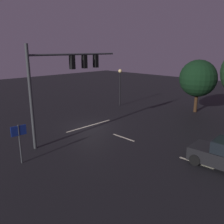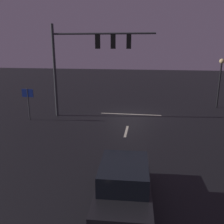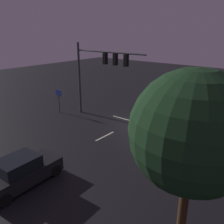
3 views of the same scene
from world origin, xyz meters
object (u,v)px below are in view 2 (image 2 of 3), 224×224
Objects in this scene: traffic_signal_assembly at (89,52)px; car_approaching at (124,185)px; street_lamp_left_kerb at (221,73)px; route_sign at (28,97)px.

car_approaching is at bearing 109.32° from traffic_signal_assembly.
route_sign is at bearing 21.92° from street_lamp_left_kerb.
traffic_signal_assembly is at bearing 23.16° from street_lamp_left_kerb.
street_lamp_left_kerb is at bearing -158.08° from route_sign.
street_lamp_left_kerb is 1.81× the size of route_sign.
car_approaching is at bearing 65.10° from street_lamp_left_kerb.
traffic_signal_assembly reaches higher than street_lamp_left_kerb.
route_sign is at bearing -48.51° from car_approaching.
traffic_signal_assembly is 3.18× the size of route_sign.
route_sign is (4.39, 1.49, -3.27)m from traffic_signal_assembly.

